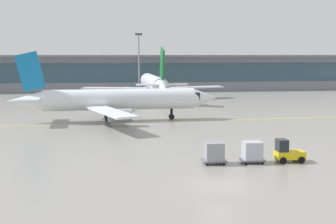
# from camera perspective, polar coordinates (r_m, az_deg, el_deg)

# --- Properties ---
(ground_plane) EXTENTS (400.00, 400.00, 0.00)m
(ground_plane) POSITION_cam_1_polar(r_m,az_deg,el_deg) (34.76, 6.38, -9.08)
(ground_plane) COLOR gray
(taxiway_centreline_stripe) EXTENTS (109.85, 6.46, 0.01)m
(taxiway_centreline_stripe) POSITION_cam_1_polar(r_m,az_deg,el_deg) (65.89, -5.96, -1.33)
(taxiway_centreline_stripe) COLOR yellow
(taxiway_centreline_stripe) RESTS_ON ground_plane
(terminal_concourse) EXTENTS (228.15, 11.00, 9.60)m
(terminal_concourse) POSITION_cam_1_polar(r_m,az_deg,el_deg) (126.29, -3.67, 4.98)
(terminal_concourse) COLOR #8C939E
(terminal_concourse) RESTS_ON ground_plane
(gate_airplane_1) EXTENTS (31.43, 33.76, 11.20)m
(gate_airplane_1) POSITION_cam_1_polar(r_m,az_deg,el_deg) (100.97, -1.80, 3.56)
(gate_airplane_1) COLOR silver
(gate_airplane_1) RESTS_ON ground_plane
(taxiing_regional_jet) EXTENTS (30.89, 28.70, 10.23)m
(taxiing_regional_jet) POSITION_cam_1_polar(r_m,az_deg,el_deg) (67.47, -6.37, 1.48)
(taxiing_regional_jet) COLOR white
(taxiing_regional_jet) RESTS_ON ground_plane
(baggage_tug) EXTENTS (2.63, 1.67, 2.10)m
(baggage_tug) POSITION_cam_1_polar(r_m,az_deg,el_deg) (43.05, 14.67, -4.87)
(baggage_tug) COLOR yellow
(baggage_tug) RESTS_ON ground_plane
(cargo_dolly_lead) EXTENTS (2.13, 1.64, 1.94)m
(cargo_dolly_lead) POSITION_cam_1_polar(r_m,az_deg,el_deg) (41.98, 10.48, -4.84)
(cargo_dolly_lead) COLOR #595B60
(cargo_dolly_lead) RESTS_ON ground_plane
(cargo_dolly_trailing) EXTENTS (2.13, 1.64, 1.94)m
(cargo_dolly_trailing) POSITION_cam_1_polar(r_m,az_deg,el_deg) (41.13, 5.78, -5.00)
(cargo_dolly_trailing) COLOR #595B60
(cargo_dolly_trailing) RESTS_ON ground_plane
(apron_light_mast_1) EXTENTS (1.80, 0.36, 15.08)m
(apron_light_mast_1) POSITION_cam_1_polar(r_m,az_deg,el_deg) (116.74, -3.66, 6.43)
(apron_light_mast_1) COLOR gray
(apron_light_mast_1) RESTS_ON ground_plane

